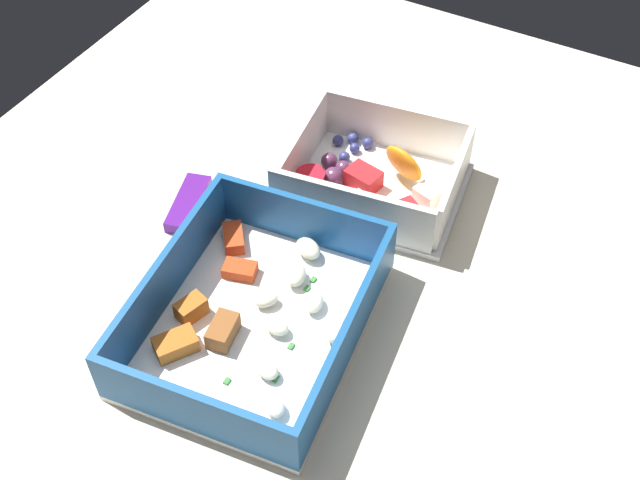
{
  "coord_description": "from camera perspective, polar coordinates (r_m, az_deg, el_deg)",
  "views": [
    {
      "loc": [
        -43.57,
        -21.64,
        56.42
      ],
      "look_at": [
        -2.02,
        1.14,
        4.0
      ],
      "focal_mm": 45.23,
      "sensor_mm": 36.0,
      "label": 1
    }
  ],
  "objects": [
    {
      "name": "table_surface",
      "position": [
        0.74,
        1.53,
        -0.86
      ],
      "size": [
        80.0,
        80.0,
        2.0
      ],
      "primitive_type": "cube",
      "color": "beige",
      "rests_on": "ground"
    },
    {
      "name": "pasta_container",
      "position": [
        0.66,
        -4.62,
        -5.33
      ],
      "size": [
        22.97,
        19.03,
        5.69
      ],
      "rotation": [
        0.0,
        0.0,
        0.12
      ],
      "color": "white",
      "rests_on": "table_surface"
    },
    {
      "name": "fruit_bowl",
      "position": [
        0.76,
        3.77,
        4.37
      ],
      "size": [
        15.15,
        17.17,
        5.67
      ],
      "rotation": [
        0.0,
        0.0,
        0.14
      ],
      "color": "white",
      "rests_on": "table_surface"
    },
    {
      "name": "candy_bar",
      "position": [
        0.77,
        -9.29,
        2.54
      ],
      "size": [
        7.39,
        4.28,
        1.2
      ],
      "primitive_type": "cube",
      "rotation": [
        0.0,
        0.0,
        0.29
      ],
      "color": "#51197A",
      "rests_on": "table_surface"
    },
    {
      "name": "paper_cup_liner",
      "position": [
        0.84,
        7.72,
        7.74
      ],
      "size": [
        3.43,
        3.43,
        1.51
      ],
      "primitive_type": "cylinder",
      "color": "white",
      "rests_on": "table_surface"
    }
  ]
}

